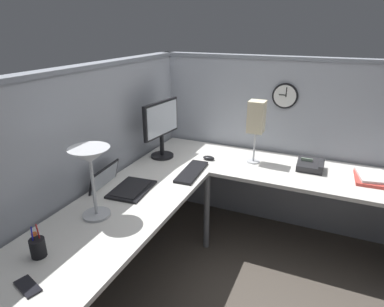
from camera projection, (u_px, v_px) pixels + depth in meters
name	position (u px, v px, depth m)	size (l,w,h in m)	color
ground_plane	(217.00, 262.00, 2.71)	(6.80, 6.80, 0.00)	#4C443D
cubicle_wall_back	(93.00, 174.00, 2.43)	(2.57, 0.12, 1.58)	#999EA8
cubicle_wall_right	(277.00, 144.00, 3.06)	(0.12, 2.37, 1.58)	#999EA8
desk	(219.00, 205.00, 2.34)	(2.35, 2.15, 0.73)	silver
monitor	(161.00, 125.00, 2.82)	(0.46, 0.20, 0.50)	black
laptop	(120.00, 185.00, 2.35)	(0.37, 0.41, 0.22)	black
keyboard	(192.00, 172.00, 2.60)	(0.43, 0.14, 0.02)	black
computer_mouse	(209.00, 158.00, 2.85)	(0.06, 0.10, 0.03)	black
desk_lamp_dome	(90.00, 161.00, 1.89)	(0.24, 0.24, 0.44)	#B7BABF
pen_cup	(38.00, 247.00, 1.65)	(0.08, 0.08, 0.18)	black
cell_phone	(28.00, 286.00, 1.47)	(0.07, 0.14, 0.01)	black
office_phone	(311.00, 166.00, 2.64)	(0.19, 0.21, 0.11)	#232326
book_stack	(371.00, 178.00, 2.47)	(0.30, 0.24, 0.04)	#BF3F38
desk_lamp_paper	(256.00, 119.00, 2.67)	(0.13, 0.13, 0.53)	#B7BABF
wall_clock	(285.00, 96.00, 2.84)	(0.04, 0.22, 0.22)	black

